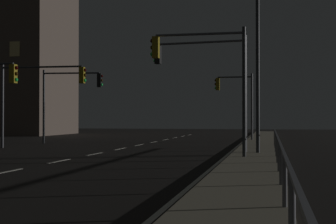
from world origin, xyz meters
The scene contains 11 objects.
ground_plane centered at (0.00, 17.50, 0.00)m, with size 112.00×112.00×0.00m, color black.
sidewalk_right centered at (7.85, 17.50, 0.07)m, with size 2.18×77.00×0.14m, color gray.
lane_markings_center centered at (0.00, 21.00, 0.01)m, with size 0.14×50.00×0.01m.
lane_edge_line centered at (6.50, 22.50, 0.01)m, with size 0.14×53.00×0.01m.
traffic_light_mid_right centered at (5.34, 18.20, 4.18)m, with size 4.77×0.56×5.68m.
traffic_light_mid_left centered at (-4.89, 20.68, 3.66)m, with size 5.31×0.61×5.09m.
traffic_light_far_right centered at (5.68, 15.18, 4.05)m, with size 4.19×0.35×5.54m.
traffic_light_near_right centered at (5.92, 31.34, 3.67)m, with size 2.94×0.35×5.07m.
traffic_light_near_left centered at (-5.25, 25.74, 3.70)m, with size 4.30×0.77×5.21m.
street_lamp_far_end centered at (7.73, 17.73, 5.11)m, with size 1.70×0.62×8.47m.
barrier_fence centered at (8.79, 11.34, 0.88)m, with size 0.09×26.78×0.98m.
Camera 1 is at (8.53, -4.95, 1.76)m, focal length 50.15 mm.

